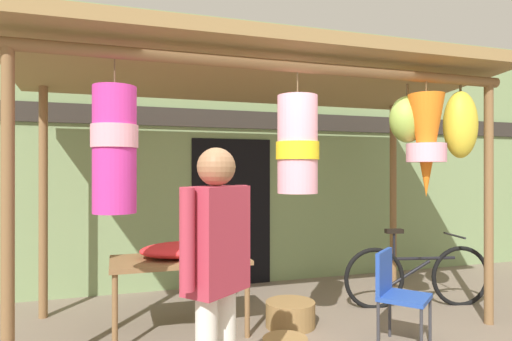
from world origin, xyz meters
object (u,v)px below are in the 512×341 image
flower_heap_on_table (184,250)px  parked_bicycle (418,276)px  display_table (179,266)px  folding_chair (396,289)px  customer_foreground (216,264)px  wicker_basket_by_table (290,314)px

flower_heap_on_table → parked_bicycle: size_ratio=0.48×
parked_bicycle → display_table: bearing=179.8°
folding_chair → parked_bicycle: parked_bicycle is taller
flower_heap_on_table → customer_foreground: bearing=-92.3°
flower_heap_on_table → folding_chair: bearing=-27.9°
display_table → folding_chair: 2.02m
flower_heap_on_table → display_table: bearing=-148.3°
wicker_basket_by_table → customer_foreground: customer_foreground is taller
flower_heap_on_table → folding_chair: size_ratio=0.97×
folding_chair → flower_heap_on_table: bearing=152.1°
display_table → flower_heap_on_table: bearing=31.7°
flower_heap_on_table → customer_foreground: customer_foreground is taller
wicker_basket_by_table → folding_chair: bearing=-45.7°
folding_chair → customer_foreground: size_ratio=0.49×
display_table → wicker_basket_by_table: display_table is taller
display_table → parked_bicycle: 2.75m
folding_chair → wicker_basket_by_table: folding_chair is taller
display_table → flower_heap_on_table: 0.16m
display_table → parked_bicycle: bearing=-0.2°
flower_heap_on_table → parked_bicycle: 2.72m
display_table → flower_heap_on_table: size_ratio=1.57×
parked_bicycle → customer_foreground: size_ratio=1.01×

